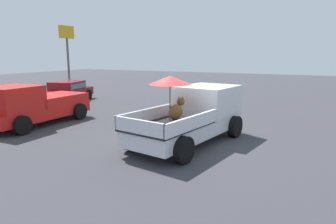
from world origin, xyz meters
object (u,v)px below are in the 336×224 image
at_px(pickup_truck_main, 194,113).
at_px(motel_sign, 67,47).
at_px(parked_sedan_near, 67,90).
at_px(pickup_truck_far, 33,105).

xyz_separation_m(pickup_truck_main, motel_sign, (7.07, 12.90, 2.60)).
relative_size(pickup_truck_main, motel_sign, 1.04).
relative_size(parked_sedan_near, motel_sign, 0.91).
bearing_deg(pickup_truck_far, parked_sedan_near, -147.87).
bearing_deg(motel_sign, parked_sedan_near, -138.68).
height_order(pickup_truck_far, parked_sedan_near, pickup_truck_far).
xyz_separation_m(pickup_truck_main, pickup_truck_far, (-0.92, 7.16, -0.11)).
relative_size(pickup_truck_main, parked_sedan_near, 1.15).
xyz_separation_m(pickup_truck_far, motel_sign, (7.99, 5.74, 2.72)).
bearing_deg(pickup_truck_far, motel_sign, -145.22).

